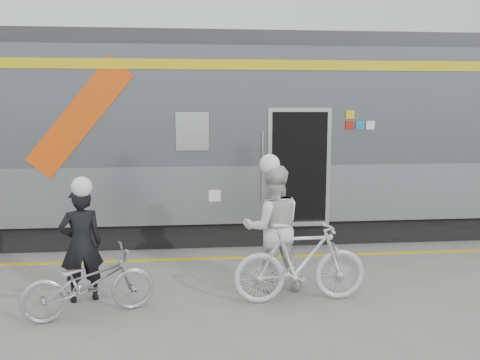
{
  "coord_description": "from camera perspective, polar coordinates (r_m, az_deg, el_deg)",
  "views": [
    {
      "loc": [
        -0.22,
        -6.64,
        2.72
      ],
      "look_at": [
        0.6,
        1.6,
        1.5
      ],
      "focal_mm": 38.0,
      "sensor_mm": 36.0,
      "label": 1
    }
  ],
  "objects": [
    {
      "name": "ground",
      "position": [
        7.18,
        -3.61,
        -13.9
      ],
      "size": [
        90.0,
        90.0,
        0.0
      ],
      "primitive_type": "plane",
      "color": "slate",
      "rests_on": "ground"
    },
    {
      "name": "helmet_woman",
      "position": [
        7.36,
        3.77,
        2.79
      ],
      "size": [
        0.3,
        0.3,
        0.3
      ],
      "primitive_type": "sphere",
      "color": "white",
      "rests_on": "woman"
    },
    {
      "name": "train",
      "position": [
        10.86,
        -6.43,
        4.82
      ],
      "size": [
        24.0,
        3.17,
        4.1
      ],
      "color": "black",
      "rests_on": "ground"
    },
    {
      "name": "helmet_man",
      "position": [
        7.25,
        -17.73,
        0.31
      ],
      "size": [
        0.28,
        0.28,
        0.28
      ],
      "primitive_type": "sphere",
      "color": "white",
      "rests_on": "man"
    },
    {
      "name": "bicycle_right",
      "position": [
        7.18,
        6.78,
        -9.18
      ],
      "size": [
        1.89,
        0.61,
        1.13
      ],
      "primitive_type": "imported",
      "rotation": [
        0.0,
        0.0,
        1.61
      ],
      "color": "beige",
      "rests_on": "ground"
    },
    {
      "name": "safety_strip",
      "position": [
        9.21,
        -4.1,
        -8.8
      ],
      "size": [
        24.0,
        0.12,
        0.01
      ],
      "primitive_type": "cube",
      "color": "gold",
      "rests_on": "ground"
    },
    {
      "name": "bicycle_left",
      "position": [
        6.99,
        -16.55,
        -11.0
      ],
      "size": [
        1.79,
        1.11,
        0.89
      ],
      "primitive_type": "imported",
      "rotation": [
        0.0,
        0.0,
        1.9
      ],
      "color": "#A6A9AE",
      "rests_on": "ground"
    },
    {
      "name": "man",
      "position": [
        7.43,
        -17.4,
        -6.93
      ],
      "size": [
        0.68,
        0.56,
        1.61
      ],
      "primitive_type": "imported",
      "rotation": [
        0.0,
        0.0,
        3.47
      ],
      "color": "black",
      "rests_on": "ground"
    },
    {
      "name": "woman",
      "position": [
        7.54,
        3.69,
        -5.38
      ],
      "size": [
        0.93,
        0.74,
        1.86
      ],
      "primitive_type": "imported",
      "rotation": [
        0.0,
        0.0,
        3.18
      ],
      "color": "silver",
      "rests_on": "ground"
    }
  ]
}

